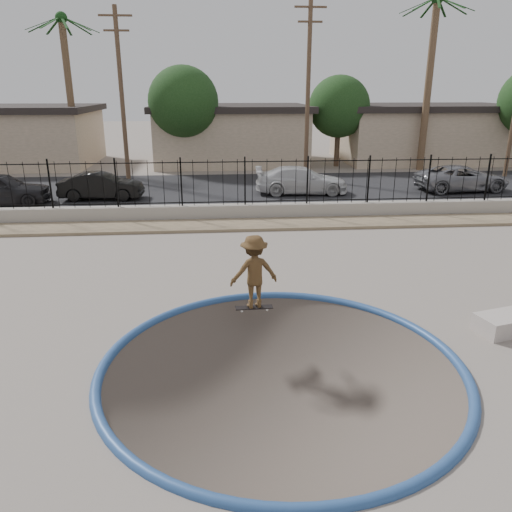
{
  "coord_description": "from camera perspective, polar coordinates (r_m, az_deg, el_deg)",
  "views": [
    {
      "loc": [
        -1.18,
        -9.27,
        5.08
      ],
      "look_at": [
        -0.25,
        2.0,
        1.23
      ],
      "focal_mm": 35.0,
      "sensor_mm": 36.0,
      "label": 1
    }
  ],
  "objects": [
    {
      "name": "house_center",
      "position": [
        35.93,
        -2.91,
        13.81
      ],
      "size": [
        10.6,
        8.6,
        3.9
      ],
      "color": "tan",
      "rests_on": "ground"
    },
    {
      "name": "skateboard",
      "position": [
        12.0,
        -0.22,
        -5.9
      ],
      "size": [
        0.9,
        0.25,
        0.08
      ],
      "rotation": [
        0.0,
        0.0,
        0.03
      ],
      "color": "black",
      "rests_on": "ground"
    },
    {
      "name": "car_a",
      "position": [
        25.17,
        -27.21,
        6.83
      ],
      "size": [
        4.31,
        1.93,
        1.44
      ],
      "primitive_type": "imported",
      "rotation": [
        0.0,
        0.0,
        1.63
      ],
      "color": "black",
      "rests_on": "street"
    },
    {
      "name": "street",
      "position": [
        26.78,
        -2.14,
        7.88
      ],
      "size": [
        90.0,
        8.0,
        0.04
      ],
      "primitive_type": "cube",
      "color": "black",
      "rests_on": "ground"
    },
    {
      "name": "car_c",
      "position": [
        25.03,
        5.22,
        8.62
      ],
      "size": [
        4.63,
        2.09,
        1.32
      ],
      "primitive_type": "imported",
      "rotation": [
        0.0,
        0.0,
        1.51
      ],
      "color": "silver",
      "rests_on": "street"
    },
    {
      "name": "skater",
      "position": [
        11.69,
        -0.22,
        -2.26
      ],
      "size": [
        1.24,
        0.85,
        1.76
      ],
      "primitive_type": "imported",
      "rotation": [
        0.0,
        0.0,
        3.33
      ],
      "color": "brown",
      "rests_on": "ground"
    },
    {
      "name": "utility_pole_left",
      "position": [
        28.68,
        -15.11,
        17.43
      ],
      "size": [
        1.7,
        0.24,
        9.0
      ],
      "color": "#473323",
      "rests_on": "ground"
    },
    {
      "name": "bowl_pit",
      "position": [
        9.78,
        2.95,
        -12.52
      ],
      "size": [
        6.84,
        6.84,
        1.8
      ],
      "primitive_type": null,
      "color": "#4C423A",
      "rests_on": "ground"
    },
    {
      "name": "retaining_wall",
      "position": [
        20.18,
        -1.25,
        5.09
      ],
      "size": [
        42.0,
        0.45,
        0.6
      ],
      "primitive_type": "cube",
      "color": "#9D968A",
      "rests_on": "ground"
    },
    {
      "name": "car_b",
      "position": [
        24.68,
        -17.25,
        7.64
      ],
      "size": [
        3.85,
        1.43,
        1.26
      ],
      "primitive_type": "imported",
      "rotation": [
        0.0,
        0.0,
        1.55
      ],
      "color": "black",
      "rests_on": "street"
    },
    {
      "name": "utility_pole_mid",
      "position": [
        28.74,
        5.97,
        18.45
      ],
      "size": [
        1.7,
        0.24,
        9.5
      ],
      "color": "#473323",
      "rests_on": "ground"
    },
    {
      "name": "street_tree_left",
      "position": [
        32.34,
        -8.31,
        17.02
      ],
      "size": [
        4.32,
        4.32,
        6.36
      ],
      "color": "#473323",
      "rests_on": "ground"
    },
    {
      "name": "house_west",
      "position": [
        38.48,
        -26.4,
        12.27
      ],
      "size": [
        11.6,
        8.6,
        3.9
      ],
      "color": "tan",
      "rests_on": "ground"
    },
    {
      "name": "fence",
      "position": [
        19.93,
        -1.27,
        8.44
      ],
      "size": [
        40.0,
        0.04,
        1.8
      ],
      "color": "black",
      "rests_on": "retaining_wall"
    },
    {
      "name": "street_tree_mid",
      "position": [
        34.29,
        9.47,
        16.47
      ],
      "size": [
        3.96,
        3.96,
        5.83
      ],
      "color": "#473323",
      "rests_on": "ground"
    },
    {
      "name": "ground",
      "position": [
        22.18,
        -1.49,
        2.61
      ],
      "size": [
        120.0,
        120.0,
        2.2
      ],
      "primitive_type": "cube",
      "color": "slate",
      "rests_on": "ground"
    },
    {
      "name": "car_d",
      "position": [
        27.65,
        22.46,
        8.22
      ],
      "size": [
        4.75,
        2.46,
        1.28
      ],
      "primitive_type": "imported",
      "rotation": [
        0.0,
        0.0,
        1.64
      ],
      "color": "gray",
      "rests_on": "street"
    },
    {
      "name": "house_east",
      "position": [
        38.98,
        18.73,
        13.26
      ],
      "size": [
        12.6,
        8.6,
        3.9
      ],
      "color": "tan",
      "rests_on": "ground"
    },
    {
      "name": "concrete_ledge",
      "position": [
        12.33,
        27.21,
        -6.74
      ],
      "size": [
        1.72,
        1.08,
        0.4
      ],
      "primitive_type": "cube",
      "rotation": [
        0.0,
        0.0,
        0.25
      ],
      "color": "#B2A69E",
      "rests_on": "ground"
    },
    {
      "name": "palm_right",
      "position": [
        34.01,
        19.51,
        21.59
      ],
      "size": [
        2.3,
        2.3,
        10.3
      ],
      "color": "brown",
      "rests_on": "ground"
    },
    {
      "name": "coping_ring",
      "position": [
        9.78,
        2.95,
        -12.52
      ],
      "size": [
        7.04,
        7.04,
        0.2
      ],
      "primitive_type": "torus",
      "color": "#294C86",
      "rests_on": "ground"
    },
    {
      "name": "palm_mid",
      "position": [
        34.46,
        -20.9,
        20.32
      ],
      "size": [
        2.3,
        2.3,
        9.3
      ],
      "color": "brown",
      "rests_on": "ground"
    },
    {
      "name": "rock_strip",
      "position": [
        19.18,
        -1.04,
        3.6
      ],
      "size": [
        42.0,
        1.6,
        0.11
      ],
      "primitive_type": "cube",
      "color": "tan",
      "rests_on": "ground"
    }
  ]
}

